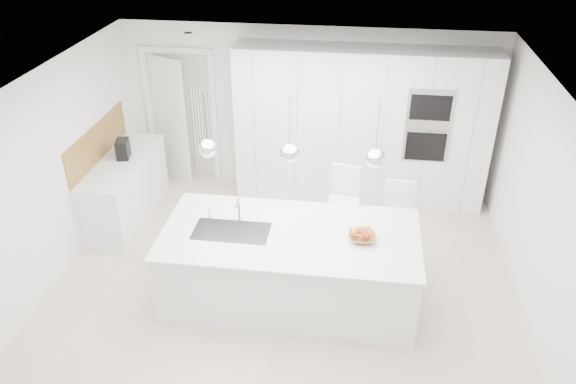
# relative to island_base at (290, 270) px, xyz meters

# --- Properties ---
(floor) EXTENTS (5.50, 5.50, 0.00)m
(floor) POSITION_rel_island_base_xyz_m (-0.10, 0.30, -0.43)
(floor) COLOR beige
(floor) RESTS_ON ground
(wall_back) EXTENTS (5.50, 0.00, 5.50)m
(wall_back) POSITION_rel_island_base_xyz_m (-0.10, 2.80, 0.82)
(wall_back) COLOR white
(wall_back) RESTS_ON ground
(wall_left) EXTENTS (0.00, 5.00, 5.00)m
(wall_left) POSITION_rel_island_base_xyz_m (-2.85, 0.30, 0.82)
(wall_left) COLOR white
(wall_left) RESTS_ON ground
(ceiling) EXTENTS (5.50, 5.50, 0.00)m
(ceiling) POSITION_rel_island_base_xyz_m (-0.10, 0.30, 2.07)
(ceiling) COLOR white
(ceiling) RESTS_ON wall_back
(tall_cabinets) EXTENTS (3.60, 0.60, 2.30)m
(tall_cabinets) POSITION_rel_island_base_xyz_m (0.70, 2.50, 0.72)
(tall_cabinets) COLOR white
(tall_cabinets) RESTS_ON floor
(oven_stack) EXTENTS (0.62, 0.04, 1.05)m
(oven_stack) POSITION_rel_island_base_xyz_m (1.60, 2.19, 0.92)
(oven_stack) COLOR #A5A5A8
(oven_stack) RESTS_ON tall_cabinets
(doorway_frame) EXTENTS (1.11, 0.08, 2.13)m
(doorway_frame) POSITION_rel_island_base_xyz_m (-2.05, 2.77, 0.59)
(doorway_frame) COLOR white
(doorway_frame) RESTS_ON floor
(hallway_door) EXTENTS (0.76, 0.38, 2.00)m
(hallway_door) POSITION_rel_island_base_xyz_m (-2.30, 2.72, 0.57)
(hallway_door) COLOR white
(hallway_door) RESTS_ON floor
(radiator) EXTENTS (0.32, 0.04, 1.40)m
(radiator) POSITION_rel_island_base_xyz_m (-1.73, 2.76, 0.42)
(radiator) COLOR white
(radiator) RESTS_ON floor
(left_base_cabinets) EXTENTS (0.60, 1.80, 0.86)m
(left_base_cabinets) POSITION_rel_island_base_xyz_m (-2.55, 1.50, 0.00)
(left_base_cabinets) COLOR white
(left_base_cabinets) RESTS_ON floor
(left_worktop) EXTENTS (0.62, 1.82, 0.04)m
(left_worktop) POSITION_rel_island_base_xyz_m (-2.55, 1.50, 0.45)
(left_worktop) COLOR white
(left_worktop) RESTS_ON left_base_cabinets
(oak_backsplash) EXTENTS (0.02, 1.80, 0.50)m
(oak_backsplash) POSITION_rel_island_base_xyz_m (-2.84, 1.50, 0.72)
(oak_backsplash) COLOR olive
(oak_backsplash) RESTS_ON wall_left
(island_base) EXTENTS (2.80, 1.20, 0.86)m
(island_base) POSITION_rel_island_base_xyz_m (0.00, 0.00, 0.00)
(island_base) COLOR white
(island_base) RESTS_ON floor
(island_worktop) EXTENTS (2.84, 1.40, 0.04)m
(island_worktop) POSITION_rel_island_base_xyz_m (0.00, 0.05, 0.45)
(island_worktop) COLOR white
(island_worktop) RESTS_ON island_base
(island_sink) EXTENTS (0.84, 0.44, 0.18)m
(island_sink) POSITION_rel_island_base_xyz_m (-0.65, -0.00, 0.39)
(island_sink) COLOR #3F3F42
(island_sink) RESTS_ON island_worktop
(island_tap) EXTENTS (0.02, 0.02, 0.30)m
(island_tap) POSITION_rel_island_base_xyz_m (-0.60, 0.20, 0.62)
(island_tap) COLOR white
(island_tap) RESTS_ON island_worktop
(pendant_left) EXTENTS (0.20, 0.20, 0.20)m
(pendant_left) POSITION_rel_island_base_xyz_m (-0.85, -0.00, 1.47)
(pendant_left) COLOR white
(pendant_left) RESTS_ON ceiling
(pendant_mid) EXTENTS (0.20, 0.20, 0.20)m
(pendant_mid) POSITION_rel_island_base_xyz_m (-0.00, -0.00, 1.47)
(pendant_mid) COLOR white
(pendant_mid) RESTS_ON ceiling
(pendant_right) EXTENTS (0.20, 0.20, 0.20)m
(pendant_right) POSITION_rel_island_base_xyz_m (0.85, -0.00, 1.47)
(pendant_right) COLOR white
(pendant_right) RESTS_ON ceiling
(fruit_bowl) EXTENTS (0.33, 0.33, 0.07)m
(fruit_bowl) POSITION_rel_island_base_xyz_m (0.78, 0.02, 0.51)
(fruit_bowl) COLOR olive
(fruit_bowl) RESTS_ON island_worktop
(espresso_machine) EXTENTS (0.21, 0.27, 0.26)m
(espresso_machine) POSITION_rel_island_base_xyz_m (-2.53, 1.58, 0.60)
(espresso_machine) COLOR black
(espresso_machine) RESTS_ON left_worktop
(bar_stool_left) EXTENTS (0.49, 0.61, 1.20)m
(bar_stool_left) POSITION_rel_island_base_xyz_m (0.55, 1.01, 0.17)
(bar_stool_left) COLOR white
(bar_stool_left) RESTS_ON floor
(bar_stool_right) EXTENTS (0.37, 0.52, 1.12)m
(bar_stool_right) POSITION_rel_island_base_xyz_m (1.21, 0.85, 0.13)
(bar_stool_right) COLOR white
(bar_stool_right) RESTS_ON floor
(apple_a) EXTENTS (0.09, 0.09, 0.09)m
(apple_a) POSITION_rel_island_base_xyz_m (0.81, 0.03, 0.54)
(apple_a) COLOR #B62C20
(apple_a) RESTS_ON fruit_bowl
(apple_b) EXTENTS (0.08, 0.08, 0.08)m
(apple_b) POSITION_rel_island_base_xyz_m (0.83, 0.00, 0.54)
(apple_b) COLOR #B62C20
(apple_b) RESTS_ON fruit_bowl
(apple_c) EXTENTS (0.08, 0.08, 0.08)m
(apple_c) POSITION_rel_island_base_xyz_m (0.73, 0.04, 0.54)
(apple_c) COLOR #B62C20
(apple_c) RESTS_ON fruit_bowl
(banana_bunch) EXTENTS (0.25, 0.18, 0.23)m
(banana_bunch) POSITION_rel_island_base_xyz_m (0.78, 0.02, 0.59)
(banana_bunch) COLOR gold
(banana_bunch) RESTS_ON fruit_bowl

